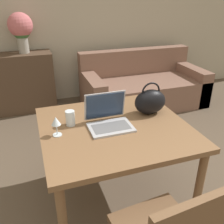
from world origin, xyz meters
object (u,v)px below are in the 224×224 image
Objects in this scene: wine_glass at (56,122)px; flower_vase at (21,28)px; handbag at (150,101)px; couch at (142,87)px; laptop at (108,117)px; drinking_glass at (70,118)px.

wine_glass is 2.25m from flower_vase.
handbag reaches higher than wine_glass.
couch is 5.76× the size of laptop.
flower_vase is at bearing 167.54° from couch.
laptop is (-1.16, -1.80, 0.52)m from couch.
wine_glass is at bearing -134.58° from drinking_glass.
handbag is 2.33m from flower_vase.
drinking_glass is 0.22× the size of flower_vase.
handbag is at bearing -114.00° from couch.
couch is at bearing -12.46° from flower_vase.
couch is 2.29m from drinking_glass.
drinking_glass is at bearing 45.42° from wine_glass.
laptop is 0.29m from drinking_glass.
flower_vase is (-0.15, 2.21, 0.36)m from wine_glass.
flower_vase is at bearing 114.06° from handbag.
drinking_glass is 2.15m from flower_vase.
couch is 2.21m from laptop.
drinking_glass is at bearing -82.57° from flower_vase.
flower_vase reaches higher than laptop.
flower_vase reaches higher than wine_glass.
couch is at bearing 50.10° from drinking_glass.
drinking_glass is 0.80× the size of wine_glass.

